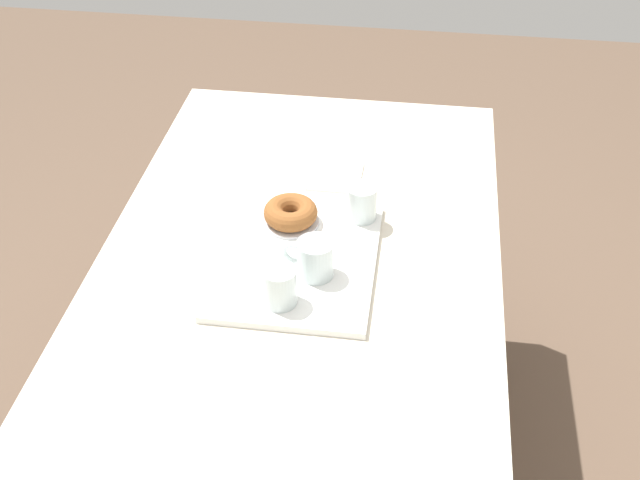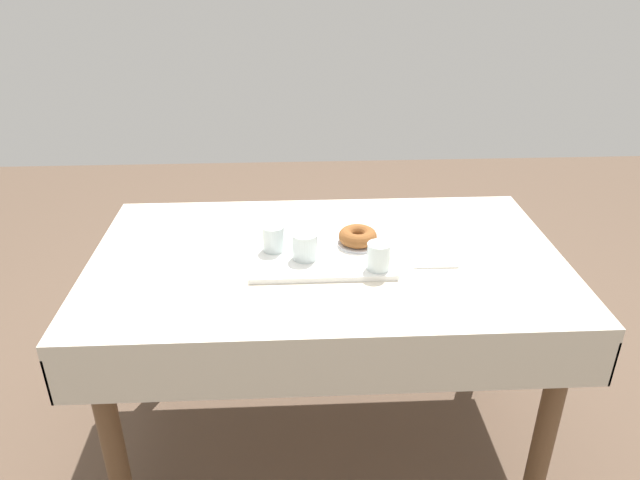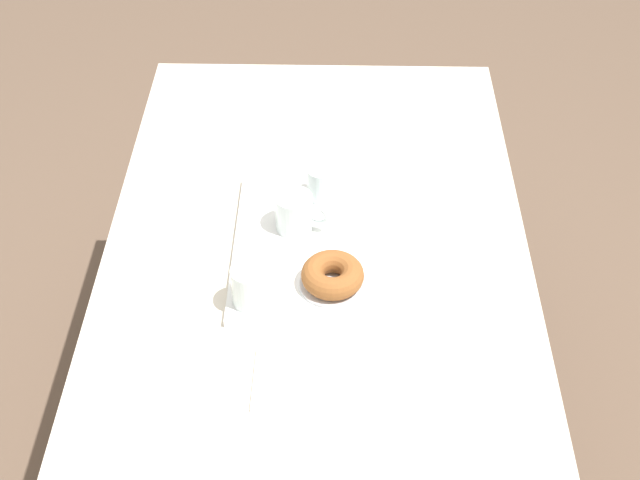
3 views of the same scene
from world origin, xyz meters
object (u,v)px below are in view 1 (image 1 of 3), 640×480
(water_glass_near, at_px, (280,288))
(water_glass_far, at_px, (362,204))
(serving_tray, at_px, (299,260))
(tea_mug_left, at_px, (314,259))
(donut_plate_left, at_px, (291,222))
(sugar_donut_left, at_px, (291,212))
(paper_napkin, at_px, (335,176))
(dining_table, at_px, (299,291))

(water_glass_near, xyz_separation_m, water_glass_far, (0.30, -0.13, 0.00))
(serving_tray, bearing_deg, tea_mug_left, -140.74)
(water_glass_near, bearing_deg, donut_plate_left, 5.02)
(sugar_donut_left, height_order, paper_napkin, sugar_donut_left)
(dining_table, relative_size, serving_tray, 3.40)
(dining_table, height_order, serving_tray, serving_tray)
(serving_tray, distance_m, sugar_donut_left, 0.13)
(dining_table, bearing_deg, water_glass_near, 176.34)
(sugar_donut_left, bearing_deg, tea_mug_left, -154.99)
(serving_tray, height_order, water_glass_near, water_glass_near)
(serving_tray, distance_m, paper_napkin, 0.34)
(donut_plate_left, relative_size, paper_napkin, 0.94)
(tea_mug_left, distance_m, paper_napkin, 0.39)
(serving_tray, relative_size, sugar_donut_left, 3.55)
(serving_tray, distance_m, donut_plate_left, 0.12)
(donut_plate_left, distance_m, sugar_donut_left, 0.03)
(dining_table, xyz_separation_m, water_glass_near, (-0.16, 0.01, 0.15))
(dining_table, distance_m, paper_napkin, 0.33)
(sugar_donut_left, xyz_separation_m, paper_napkin, (0.22, -0.07, -0.04))
(tea_mug_left, distance_m, water_glass_far, 0.22)
(water_glass_near, relative_size, sugar_donut_left, 0.68)
(serving_tray, height_order, paper_napkin, serving_tray)
(tea_mug_left, height_order, donut_plate_left, tea_mug_left)
(sugar_donut_left, bearing_deg, serving_tray, -162.68)
(paper_napkin, bearing_deg, sugar_donut_left, 162.00)
(dining_table, relative_size, paper_napkin, 10.79)
(dining_table, relative_size, water_glass_far, 17.86)
(serving_tray, height_order, donut_plate_left, donut_plate_left)
(donut_plate_left, height_order, paper_napkin, donut_plate_left)
(paper_napkin, bearing_deg, water_glass_near, 174.20)
(paper_napkin, bearing_deg, dining_table, 173.11)
(water_glass_near, xyz_separation_m, sugar_donut_left, (0.26, 0.02, -0.01))
(serving_tray, bearing_deg, water_glass_far, -36.41)
(donut_plate_left, xyz_separation_m, sugar_donut_left, (0.00, 0.00, 0.03))
(tea_mug_left, xyz_separation_m, paper_napkin, (0.38, 0.01, -0.05))
(tea_mug_left, height_order, paper_napkin, tea_mug_left)
(dining_table, xyz_separation_m, water_glass_far, (0.14, -0.12, 0.15))
(dining_table, distance_m, tea_mug_left, 0.17)
(dining_table, distance_m, water_glass_near, 0.22)
(donut_plate_left, bearing_deg, sugar_donut_left, 0.00)
(tea_mug_left, height_order, sugar_donut_left, tea_mug_left)
(water_glass_near, bearing_deg, dining_table, -3.66)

